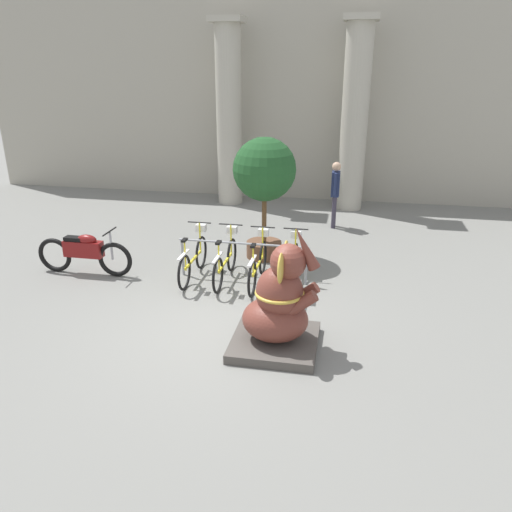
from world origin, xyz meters
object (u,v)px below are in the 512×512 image
Objects in this scene: person_pedestrian at (335,189)px; bicycle_3 at (292,266)px; elephant_statue at (279,308)px; bicycle_1 at (226,261)px; bicycle_0 at (194,258)px; bicycle_2 at (258,264)px; motorcycle at (84,252)px; potted_tree at (264,176)px.

bicycle_3 is at bearing -98.74° from person_pedestrian.
bicycle_1 is at bearing 121.47° from elephant_statue.
bicycle_1 is 4.32m from person_pedestrian.
bicycle_2 is at bearing -2.25° from bicycle_0.
elephant_statue is at bearing -58.53° from bicycle_1.
bicycle_1 and bicycle_2 have the same top height.
elephant_statue is (0.73, -2.21, 0.25)m from bicycle_2.
person_pedestrian reaches higher than bicycle_1.
person_pedestrian is (0.52, 6.08, 0.36)m from elephant_statue.
bicycle_0 is at bearing 6.59° from motorcycle.
bicycle_3 is 0.87× the size of motorcycle.
motorcycle is at bearing -139.21° from person_pedestrian.
motorcycle is at bearing 154.51° from elephant_statue.
bicycle_1 is 0.87× the size of motorcycle.
bicycle_3 is (1.30, -0.03, 0.00)m from bicycle_1.
potted_tree reaches higher than bicycle_2.
potted_tree is at bearing 70.03° from bicycle_1.
bicycle_2 is at bearing -3.47° from bicycle_1.
motorcycle is (-4.21, 2.01, -0.19)m from elephant_statue.
person_pedestrian is 2.92m from potted_tree.
bicycle_0 is 1.00× the size of bicycle_3.
person_pedestrian is at bearing 72.22° from bicycle_2.
motorcycle is (-2.18, -0.25, 0.06)m from bicycle_0.
bicycle_1 is at bearing -1.04° from bicycle_0.
elephant_statue is (2.02, -2.26, 0.25)m from bicycle_0.
bicycle_3 is 3.96m from person_pedestrian.
potted_tree is at bearing 50.07° from bicycle_0.
bicycle_0 is 4.63m from person_pedestrian.
bicycle_2 is 3.49m from motorcycle.
person_pedestrian reaches higher than bicycle_2.
bicycle_2 is 1.99m from potted_tree.
bicycle_1 is at bearing 178.74° from bicycle_3.
person_pedestrian is (2.54, 3.82, 0.61)m from bicycle_0.
elephant_statue is (0.08, -2.22, 0.25)m from bicycle_3.
bicycle_2 is at bearing -179.05° from bicycle_3.
bicycle_0 is 1.30m from bicycle_2.
bicycle_1 and bicycle_3 have the same top height.
potted_tree is (3.34, 1.63, 1.32)m from motorcycle.
bicycle_0 is at bearing 178.81° from bicycle_3.
person_pedestrian is at bearing 40.79° from motorcycle.
bicycle_1 reaches higher than motorcycle.
bicycle_1 is 2.02m from potted_tree.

